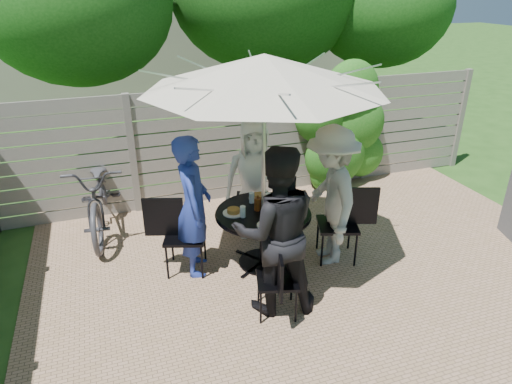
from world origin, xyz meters
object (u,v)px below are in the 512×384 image
object	(u,v)px
patio_table	(263,228)
coffee_cup	(268,199)
syrup_jug	(258,204)
person_right	(330,197)
plate_left	(233,212)
glass_front	(276,216)
chair_front	(277,293)
plate_front	(268,224)
glass_right	(283,201)
person_left	(193,207)
chair_right	(338,238)
chair_left	(185,249)
umbrella	(264,72)
glass_left	(243,212)
chair_back	(253,210)
plate_right	(292,208)
plate_back	(259,197)
person_front	(276,232)
bicycle	(101,194)
glass_back	(252,198)
person_back	(254,179)

from	to	relation	value
patio_table	coffee_cup	xyz separation A→B (m)	(0.14, 0.20, 0.29)
syrup_jug	person_right	bearing A→B (deg)	-14.15
plate_left	glass_front	size ratio (longest dim) A/B	1.86
chair_front	plate_front	bearing A→B (deg)	4.65
glass_right	plate_left	bearing A→B (deg)	178.67
person_left	plate_front	size ratio (longest dim) A/B	6.74
person_left	syrup_jug	bearing A→B (deg)	-86.28
glass_right	patio_table	bearing A→B (deg)	-168.94
chair_right	glass_front	world-z (taller)	chair_right
chair_left	plate_front	bearing A→B (deg)	-13.60
umbrella	glass_left	xyz separation A→B (m)	(-0.27, -0.05, -1.59)
plate_left	glass_right	distance (m)	0.63
chair_back	plate_right	bearing A→B (deg)	27.86
glass_right	person_left	bearing A→B (deg)	174.56
syrup_jug	coffee_cup	xyz separation A→B (m)	(0.19, 0.14, -0.02)
glass_right	plate_back	bearing A→B (deg)	124.56
plate_front	plate_left	bearing A→B (deg)	124.06
person_left	person_front	xyz separation A→B (m)	(0.66, -0.97, 0.06)
person_left	umbrella	bearing A→B (deg)	-90.00
coffee_cup	bicycle	world-z (taller)	bicycle
glass_left	glass_right	world-z (taller)	same
person_right	glass_right	size ratio (longest dim) A/B	12.75
syrup_jug	person_front	bearing A→B (deg)	-97.04
chair_back	plate_right	xyz separation A→B (m)	(0.17, -1.02, 0.49)
plate_left	plate_back	bearing A→B (deg)	34.06
person_left	person_right	size ratio (longest dim) A/B	0.98
person_left	glass_back	xyz separation A→B (m)	(0.76, 0.12, -0.05)
person_back	person_right	bearing A→B (deg)	-45.00
chair_back	glass_right	xyz separation A→B (m)	(0.09, -0.89, 0.53)
chair_left	chair_right	bearing A→B (deg)	6.80
umbrella	plate_back	xyz separation A→B (m)	(0.07, 0.35, -1.63)
chair_back	chair_right	xyz separation A→B (m)	(0.76, -1.13, 0.02)
glass_back	person_left	bearing A→B (deg)	-171.24
chair_right	coffee_cup	distance (m)	1.03
patio_table	person_back	bearing A→B (deg)	79.06
chair_right	syrup_jug	xyz separation A→B (m)	(-1.00, 0.25, 0.53)
chair_left	glass_back	size ratio (longest dim) A/B	7.10
person_back	person_left	xyz separation A→B (m)	(-0.97, -0.66, 0.05)
person_back	plate_front	bearing A→B (deg)	-90.00
patio_table	glass_front	size ratio (longest dim) A/B	9.59
glass_front	coffee_cup	world-z (taller)	glass_front
glass_right	plate_front	bearing A→B (deg)	-130.12
plate_front	coffee_cup	xyz separation A→B (m)	(0.21, 0.55, 0.04)
chair_left	person_back	bearing A→B (deg)	47.52
chair_back	coffee_cup	distance (m)	0.92
chair_right	chair_front	bearing A→B (deg)	52.69
person_back	person_front	bearing A→B (deg)	-90.00
chair_left	person_front	size ratio (longest dim) A/B	0.53
chair_back	chair_left	distance (m)	1.37
person_left	bicycle	world-z (taller)	person_left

